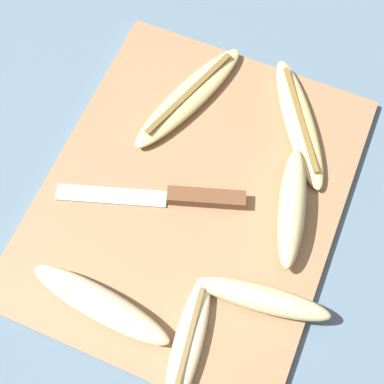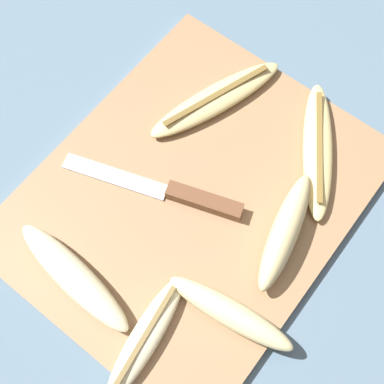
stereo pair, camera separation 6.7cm
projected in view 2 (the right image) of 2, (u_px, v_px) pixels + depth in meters
ground_plane at (192, 198)px, 0.70m from camera, size 4.00×4.00×0.00m
cutting_board at (192, 197)px, 0.69m from camera, size 0.45×0.37×0.01m
knife at (184, 197)px, 0.68m from camera, size 0.10×0.23×0.02m
banana_golden_short at (318, 149)px, 0.70m from camera, size 0.19×0.14×0.02m
banana_spotted_left at (216, 99)px, 0.73m from camera, size 0.21×0.11×0.02m
banana_mellow_near at (285, 231)px, 0.65m from camera, size 0.16×0.07×0.04m
banana_bright_far at (146, 337)px, 0.61m from camera, size 0.16×0.05×0.02m
banana_pale_long at (74, 277)px, 0.63m from camera, size 0.06×0.18×0.03m
banana_soft_right at (230, 313)px, 0.61m from camera, size 0.05×0.16×0.03m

